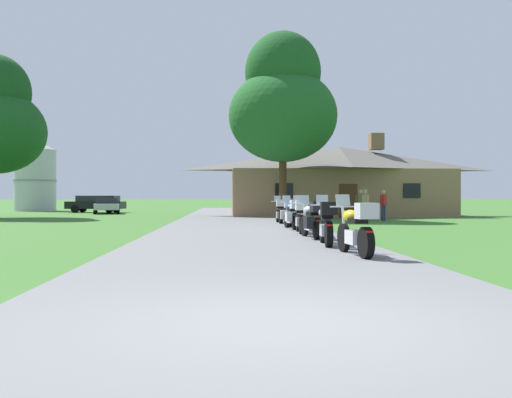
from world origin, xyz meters
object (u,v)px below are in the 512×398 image
Objects in this scene: motorcycle_silver_third_in_row at (313,220)px; bystander_tan_shirt_beside_signpost at (365,204)px; motorcycle_orange_sixth_in_row at (288,213)px; motorcycle_silver_second_in_row at (326,224)px; motorcycle_black_farthest_in_row at (280,211)px; bystander_red_shirt_by_tree at (383,204)px; parked_silver_sedan_far_left at (107,205)px; bystander_olive_shirt_near_lodge at (361,203)px; motorcycle_white_fourth_in_row at (300,217)px; motorcycle_blue_fifth_in_row at (293,215)px; motorcycle_yellow_nearest_to_camera at (357,229)px; tree_by_lodge_front at (283,103)px; parked_black_suv_far_left at (97,203)px; metal_silo_distant at (35,175)px.

bystander_tan_shirt_beside_signpost is (4.70, 12.40, 0.34)m from motorcycle_silver_third_in_row.
bystander_tan_shirt_beside_signpost reaches higher than motorcycle_orange_sixth_in_row.
motorcycle_silver_second_in_row is 1.00× the size of motorcycle_silver_third_in_row.
motorcycle_black_farthest_in_row is 6.75m from bystander_red_shirt_by_tree.
motorcycle_orange_sixth_in_row is at bearing -70.88° from parked_silver_sedan_far_left.
motorcycle_silver_third_in_row is 1.25× the size of bystander_red_shirt_by_tree.
motorcycle_silver_third_in_row is 9.83m from motorcycle_black_farthest_in_row.
bystander_olive_shirt_near_lodge is 1.60m from bystander_tan_shirt_beside_signpost.
motorcycle_white_fourth_in_row and motorcycle_blue_fifth_in_row have the same top height.
motorcycle_orange_sixth_in_row is 8.47m from bystander_olive_shirt_near_lodge.
bystander_olive_shirt_near_lodge is at bearing 160.31° from bystander_tan_shirt_beside_signpost.
bystander_olive_shirt_near_lodge is 1.37m from bystander_red_shirt_by_tree.
motorcycle_silver_second_in_row is at bearing 88.29° from motorcycle_yellow_nearest_to_camera.
tree_by_lodge_front reaches higher than parked_black_suv_far_left.
motorcycle_yellow_nearest_to_camera is at bearing -95.77° from motorcycle_blue_fifth_in_row.
motorcycle_black_farthest_in_row is 0.19× the size of tree_by_lodge_front.
metal_silo_distant reaches higher than motorcycle_blue_fifth_in_row.
bystander_olive_shirt_near_lodge is 33.72m from metal_silo_distant.
motorcycle_silver_second_in_row is 17.16m from bystander_olive_shirt_near_lodge.
bystander_red_shirt_by_tree reaches higher than motorcycle_white_fourth_in_row.
bystander_red_shirt_by_tree is at bearing 105.50° from bystander_tan_shirt_beside_signpost.
motorcycle_yellow_nearest_to_camera is 1.00× the size of motorcycle_silver_third_in_row.
bystander_olive_shirt_near_lodge is at bearing 55.12° from motorcycle_blue_fifth_in_row.
bystander_red_shirt_by_tree is at bearing 47.38° from motorcycle_orange_sixth_in_row.
motorcycle_orange_sixth_in_row is 1.25× the size of bystander_red_shirt_by_tree.
metal_silo_distant reaches higher than bystander_tan_shirt_beside_signpost.
parked_black_suv_far_left is (-13.31, 23.33, 0.17)m from motorcycle_orange_sixth_in_row.
parked_silver_sedan_far_left is at bearing 141.39° from bystander_olive_shirt_near_lodge.
motorcycle_black_farthest_in_row is (-0.11, 2.81, 0.01)m from motorcycle_orange_sixth_in_row.
bystander_olive_shirt_near_lodge is at bearing 39.51° from motorcycle_black_farthest_in_row.
bystander_olive_shirt_near_lodge is (4.90, 4.16, 0.33)m from motorcycle_black_farthest_in_row.
metal_silo_distant is at bearing 112.03° from motorcycle_silver_third_in_row.
motorcycle_silver_second_in_row is 19.23m from tree_by_lodge_front.
motorcycle_black_farthest_in_row is at bearing -67.28° from parked_silver_sedan_far_left.
metal_silo_distant is at bearing 56.02° from parked_black_suv_far_left.
motorcycle_silver_third_in_row is 1.00× the size of motorcycle_white_fourth_in_row.
metal_silo_distant reaches higher than motorcycle_orange_sixth_in_row.
parked_black_suv_far_left is (-13.97, 14.58, -5.97)m from tree_by_lodge_front.
bystander_olive_shirt_near_lodge is at bearing 69.34° from motorcycle_white_fourth_in_row.
motorcycle_yellow_nearest_to_camera is at bearing -80.86° from parked_silver_sedan_far_left.
parked_black_suv_far_left is (-13.21, 27.86, 0.16)m from motorcycle_white_fourth_in_row.
motorcycle_yellow_nearest_to_camera and motorcycle_blue_fifth_in_row have the same top height.
parked_silver_sedan_far_left is at bearing 110.80° from motorcycle_blue_fifth_in_row.
motorcycle_white_fourth_in_row is at bearing 14.16° from bystander_red_shirt_by_tree.
tree_by_lodge_front reaches higher than motorcycle_blue_fifth_in_row.
parked_silver_sedan_far_left is at bearing 121.44° from motorcycle_orange_sixth_in_row.
bystander_tan_shirt_beside_signpost is (4.76, 9.92, 0.33)m from motorcycle_white_fourth_in_row.
parked_black_suv_far_left is (-13.23, 25.50, 0.17)m from motorcycle_blue_fifth_in_row.
tree_by_lodge_front is 1.66× the size of metal_silo_distant.
metal_silo_distant is (-20.30, 29.37, 2.68)m from motorcycle_orange_sixth_in_row.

